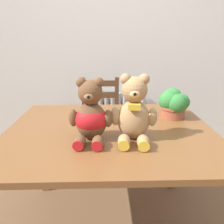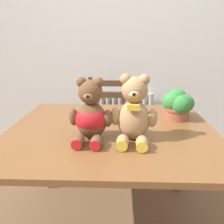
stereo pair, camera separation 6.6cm
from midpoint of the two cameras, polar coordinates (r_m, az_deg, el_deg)
The scene contains 7 objects.
wall_back at distance 2.49m, azimuth -2.02°, elevation 19.76°, with size 8.00×0.04×2.60m, color silver.
radiator at distance 2.60m, azimuth 0.19°, elevation -2.84°, with size 0.70×0.10×0.66m.
dining_table at distance 1.31m, azimuth -1.97°, elevation -8.40°, with size 1.19×0.99×0.75m.
wooden_chair_behind at distance 2.22m, azimuth -3.91°, elevation -2.46°, with size 0.38×0.42×0.88m.
teddy_bear_left at distance 1.11m, azimuth -7.25°, elevation -1.00°, with size 0.23×0.24×0.32m.
teddy_bear_right at distance 1.10m, azimuth 4.03°, elevation -0.11°, with size 0.24×0.24×0.34m.
potted_plant at distance 1.47m, azimuth 14.59°, elevation 2.21°, with size 0.20×0.20×0.19m.
Camera 1 is at (-0.02, -0.68, 1.24)m, focal length 35.00 mm.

